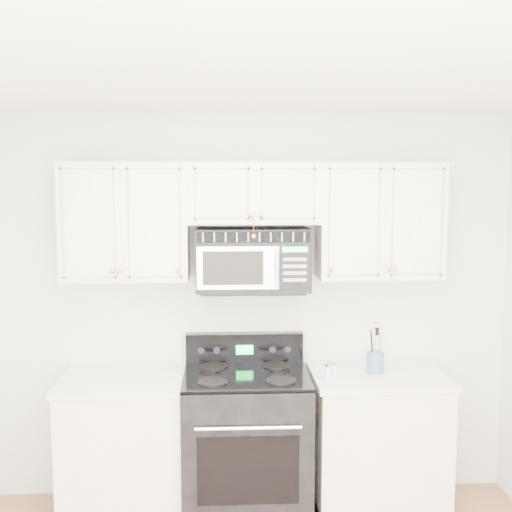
{
  "coord_description": "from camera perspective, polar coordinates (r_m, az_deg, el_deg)",
  "views": [
    {
      "loc": [
        -0.2,
        -2.55,
        2.13
      ],
      "look_at": [
        0.0,
        1.3,
        1.7
      ],
      "focal_mm": 45.0,
      "sensor_mm": 36.0,
      "label": 1
    }
  ],
  "objects": [
    {
      "name": "room",
      "position": [
        2.69,
        1.45,
        -11.65
      ],
      "size": [
        3.51,
        3.51,
        2.61
      ],
      "color": "brown",
      "rests_on": "ground"
    },
    {
      "name": "base_cabinet_left",
      "position": [
        4.38,
        -11.08,
        -16.67
      ],
      "size": [
        0.86,
        0.65,
        0.92
      ],
      "color": "white",
      "rests_on": "ground"
    },
    {
      "name": "base_cabinet_right",
      "position": [
        4.45,
        10.68,
        -16.27
      ],
      "size": [
        0.86,
        0.65,
        0.92
      ],
      "color": "white",
      "rests_on": "ground"
    },
    {
      "name": "range",
      "position": [
        4.3,
        -0.89,
        -16.17
      ],
      "size": [
        0.79,
        0.72,
        1.13
      ],
      "color": "black",
      "rests_on": "ground"
    },
    {
      "name": "upper_cabinets",
      "position": [
        4.14,
        -0.2,
        3.64
      ],
      "size": [
        2.44,
        0.37,
        0.75
      ],
      "color": "white",
      "rests_on": "ground"
    },
    {
      "name": "microwave",
      "position": [
        4.14,
        -0.31,
        -0.28
      ],
      "size": [
        0.73,
        0.41,
        0.4
      ],
      "color": "black",
      "rests_on": "ground"
    },
    {
      "name": "utensil_crock",
      "position": [
        4.26,
        10.55,
        -9.24
      ],
      "size": [
        0.11,
        0.11,
        0.3
      ],
      "color": "slate",
      "rests_on": "base_cabinet_right"
    },
    {
      "name": "shaker_salt",
      "position": [
        4.09,
        6.45,
        -10.14
      ],
      "size": [
        0.04,
        0.04,
        0.1
      ],
      "color": "silver",
      "rests_on": "base_cabinet_right"
    },
    {
      "name": "shaker_pepper",
      "position": [
        4.12,
        6.94,
        -10.02
      ],
      "size": [
        0.04,
        0.04,
        0.1
      ],
      "color": "silver",
      "rests_on": "base_cabinet_right"
    }
  ]
}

